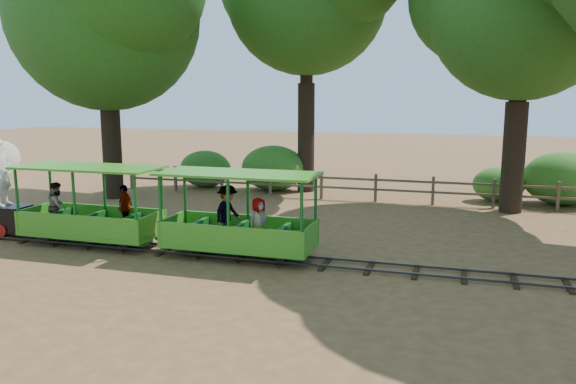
# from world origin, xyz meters

# --- Properties ---
(ground) EXTENTS (90.00, 90.00, 0.00)m
(ground) POSITION_xyz_m (0.00, 0.00, 0.00)
(ground) COLOR olive
(ground) RESTS_ON ground
(track) EXTENTS (22.00, 1.00, 0.10)m
(track) POSITION_xyz_m (0.00, 0.00, 0.07)
(track) COLOR #3F3D3A
(track) RESTS_ON ground
(carriage_front) EXTENTS (3.72, 1.52, 1.93)m
(carriage_front) POSITION_xyz_m (-5.18, 0.00, 0.80)
(carriage_front) COLOR #3E9A21
(carriage_front) RESTS_ON track
(carriage_rear) EXTENTS (3.72, 1.52, 1.93)m
(carriage_rear) POSITION_xyz_m (-1.11, 0.01, 0.83)
(carriage_rear) COLOR #3E9A21
(carriage_rear) RESTS_ON track
(oak_nw) EXTENTS (8.42, 7.41, 9.96)m
(oak_nw) POSITION_xyz_m (-8.53, 6.09, 6.93)
(oak_nw) COLOR #2D2116
(oak_nw) RESTS_ON ground
(fence) EXTENTS (18.10, 0.10, 1.00)m
(fence) POSITION_xyz_m (0.00, 8.00, 0.58)
(fence) COLOR brown
(fence) RESTS_ON ground
(shrub_west) EXTENTS (2.20, 1.69, 1.52)m
(shrub_west) POSITION_xyz_m (-6.29, 9.30, 0.76)
(shrub_west) COLOR #2D6B1E
(shrub_west) RESTS_ON ground
(shrub_mid_w) EXTENTS (2.62, 2.01, 1.81)m
(shrub_mid_w) POSITION_xyz_m (-3.30, 9.30, 0.91)
(shrub_mid_w) COLOR #2D6B1E
(shrub_mid_w) RESTS_ON ground
(shrub_mid_e) EXTENTS (1.81, 1.39, 1.25)m
(shrub_mid_e) POSITION_xyz_m (5.23, 9.30, 0.63)
(shrub_mid_e) COLOR #2D6B1E
(shrub_mid_e) RESTS_ON ground
(shrub_east) EXTENTS (2.69, 2.07, 1.86)m
(shrub_east) POSITION_xyz_m (7.32, 9.30, 0.93)
(shrub_east) COLOR #2D6B1E
(shrub_east) RESTS_ON ground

